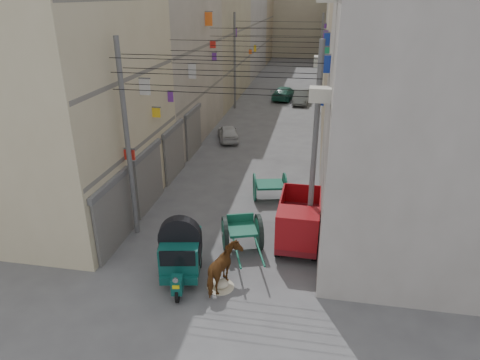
% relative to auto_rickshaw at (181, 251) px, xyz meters
% --- Properties ---
extents(ground, '(140.00, 140.00, 0.00)m').
position_rel_auto_rickshaw_xyz_m(ground, '(0.75, -3.30, -1.08)').
color(ground, '#4B4A4D').
rests_on(ground, ground).
extents(building_row_left, '(8.00, 62.00, 14.00)m').
position_rel_auto_rickshaw_xyz_m(building_row_left, '(-7.25, 30.82, 5.38)').
color(building_row_left, '#BCAF8E').
rests_on(building_row_left, ground).
extents(building_row_right, '(8.00, 62.00, 14.00)m').
position_rel_auto_rickshaw_xyz_m(building_row_right, '(8.74, 30.82, 5.38)').
color(building_row_right, '#A09995').
rests_on(building_row_right, ground).
extents(end_cap_building, '(22.00, 10.00, 13.00)m').
position_rel_auto_rickshaw_xyz_m(end_cap_building, '(0.75, 62.70, 5.42)').
color(end_cap_building, tan).
rests_on(end_cap_building, ground).
extents(shutters_left, '(0.18, 14.40, 2.88)m').
position_rel_auto_rickshaw_xyz_m(shutters_left, '(-3.17, 7.07, 0.41)').
color(shutters_left, '#4C4D51').
rests_on(shutters_left, ground).
extents(signboards, '(8.22, 40.52, 5.67)m').
position_rel_auto_rickshaw_xyz_m(signboards, '(0.74, 18.36, 2.35)').
color(signboards, '#6C2BA0').
rests_on(signboards, ground).
extents(ac_units, '(0.70, 6.55, 3.35)m').
position_rel_auto_rickshaw_xyz_m(ac_units, '(4.40, 4.37, 6.35)').
color(ac_units, '#B7B4A4').
rests_on(ac_units, ground).
extents(utility_poles, '(7.40, 22.20, 8.00)m').
position_rel_auto_rickshaw_xyz_m(utility_poles, '(0.75, 13.70, 2.92)').
color(utility_poles, '#575759').
rests_on(utility_poles, ground).
extents(overhead_cables, '(7.40, 22.52, 1.12)m').
position_rel_auto_rickshaw_xyz_m(overhead_cables, '(0.75, 11.10, 5.69)').
color(overhead_cables, black).
rests_on(overhead_cables, ground).
extents(auto_rickshaw, '(1.82, 2.69, 1.83)m').
position_rel_auto_rickshaw_xyz_m(auto_rickshaw, '(0.00, 0.00, 0.00)').
color(auto_rickshaw, black).
rests_on(auto_rickshaw, ground).
extents(tonga_cart, '(2.15, 3.40, 1.44)m').
position_rel_auto_rickshaw_xyz_m(tonga_cart, '(1.79, 2.19, -0.33)').
color(tonga_cart, black).
rests_on(tonga_cart, ground).
extents(mini_truck, '(1.67, 3.61, 2.02)m').
position_rel_auto_rickshaw_xyz_m(mini_truck, '(3.94, 2.72, -0.11)').
color(mini_truck, black).
rests_on(mini_truck, ground).
extents(second_cart, '(1.83, 1.70, 1.37)m').
position_rel_auto_rickshaw_xyz_m(second_cart, '(2.33, 6.85, -0.35)').
color(second_cart, '#12513C').
rests_on(second_cart, ground).
extents(feed_sack, '(0.60, 0.48, 0.30)m').
position_rel_auto_rickshaw_xyz_m(feed_sack, '(1.47, -0.33, -0.93)').
color(feed_sack, '#BDB79D').
rests_on(feed_sack, ground).
extents(horse, '(1.11, 1.89, 1.50)m').
position_rel_auto_rickshaw_xyz_m(horse, '(1.60, -0.30, -0.33)').
color(horse, brown).
rests_on(horse, ground).
extents(distant_car_white, '(2.17, 3.38, 1.07)m').
position_rel_auto_rickshaw_xyz_m(distant_car_white, '(-1.59, 15.67, -0.55)').
color(distant_car_white, silver).
rests_on(distant_car_white, ground).
extents(distant_car_grey, '(1.46, 3.76, 1.22)m').
position_rel_auto_rickshaw_xyz_m(distant_car_grey, '(2.84, 27.57, -0.47)').
color(distant_car_grey, '#545958').
rests_on(distant_car_grey, ground).
extents(distant_car_green, '(2.51, 4.47, 1.22)m').
position_rel_auto_rickshaw_xyz_m(distant_car_green, '(1.19, 28.97, -0.47)').
color(distant_car_green, '#1F5A49').
rests_on(distant_car_green, ground).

